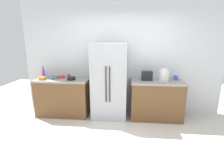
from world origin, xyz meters
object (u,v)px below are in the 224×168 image
at_px(cup_c, 69,76).
at_px(rice_cooker, 164,75).
at_px(cup_b, 176,78).
at_px(bowl_c, 61,77).
at_px(toaster, 147,76).
at_px(bottle_a, 44,73).
at_px(cup_a, 53,77).
at_px(bowl_a, 71,79).
at_px(bowl_b, 42,78).
at_px(refrigerator, 109,81).

bearing_deg(cup_c, rice_cooker, -3.31).
distance_m(cup_b, bowl_c, 2.79).
bearing_deg(bowl_c, toaster, -1.82).
distance_m(bottle_a, cup_c, 0.62).
bearing_deg(cup_a, rice_cooker, 1.23).
distance_m(cup_b, bowl_a, 2.46).
height_order(cup_c, bowl_b, cup_c).
height_order(rice_cooker, bowl_a, rice_cooker).
bearing_deg(bowl_a, cup_a, 175.99).
distance_m(cup_c, bowl_a, 0.26).
xyz_separation_m(refrigerator, rice_cooker, (1.25, -0.00, 0.18)).
bearing_deg(cup_b, bowl_b, -174.74).
relative_size(bottle_a, cup_a, 2.72).
distance_m(bottle_a, cup_b, 3.20).
xyz_separation_m(refrigerator, toaster, (0.87, 0.06, 0.14)).
xyz_separation_m(cup_a, bowl_a, (0.46, -0.03, -0.02)).
distance_m(bowl_a, bowl_b, 0.70).
height_order(refrigerator, bowl_b, refrigerator).
distance_m(toaster, bowl_a, 1.77).
distance_m(rice_cooker, cup_b, 0.36).
distance_m(toaster, cup_c, 1.90).
relative_size(rice_cooker, cup_a, 3.02).
bearing_deg(rice_cooker, toaster, 171.16).
xyz_separation_m(toaster, cup_b, (0.68, 0.11, -0.06)).
xyz_separation_m(cup_a, bowl_b, (-0.25, -0.07, -0.02)).
bearing_deg(toaster, cup_c, 177.82).
bearing_deg(bowl_a, cup_b, 5.98).
bearing_deg(cup_c, bowl_a, -58.59).
relative_size(refrigerator, toaster, 7.07).
distance_m(cup_b, cup_c, 2.58).
distance_m(rice_cooker, bowl_a, 2.15).
relative_size(bottle_a, bowl_b, 1.69).
bearing_deg(bowl_a, rice_cooker, 2.34).
xyz_separation_m(cup_b, bowl_a, (-2.45, -0.26, -0.02)).
relative_size(bowl_b, bowl_c, 0.85).
relative_size(cup_a, bowl_c, 0.53).
xyz_separation_m(toaster, bowl_b, (-2.47, -0.18, -0.07)).
bearing_deg(cup_a, bowl_a, -4.01).
relative_size(cup_b, bowl_c, 0.52).
height_order(rice_cooker, cup_b, rice_cooker).
bearing_deg(bowl_a, refrigerator, 5.85).
bearing_deg(bowl_a, bottle_a, 168.99).
distance_m(cup_a, bowl_c, 0.22).
bearing_deg(refrigerator, cup_c, 172.89).
height_order(toaster, bottle_a, bottle_a).
xyz_separation_m(toaster, cup_a, (-2.22, -0.12, -0.06)).
bearing_deg(bowl_b, rice_cooker, 2.44).
bearing_deg(rice_cooker, cup_a, -178.77).
height_order(cup_b, cup_c, cup_b).
relative_size(cup_a, cup_c, 1.09).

